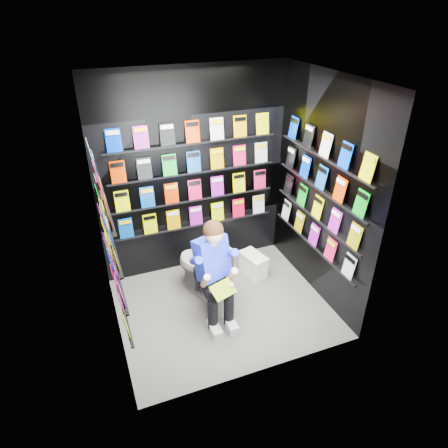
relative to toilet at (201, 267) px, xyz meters
name	(u,v)px	position (x,y,z in m)	size (l,w,h in m)	color
floor	(223,307)	(0.14, -0.37, -0.37)	(2.40, 2.40, 0.00)	#585856
ceiling	(222,79)	(0.14, -0.37, 2.23)	(2.40, 2.40, 0.00)	white
wall_back	(194,175)	(0.14, 0.63, 0.93)	(2.40, 0.04, 2.60)	black
wall_front	(266,263)	(0.14, -1.37, 0.93)	(2.40, 0.04, 2.60)	black
wall_left	(103,232)	(-1.06, -0.37, 0.93)	(0.04, 2.00, 2.60)	black
wall_right	(322,193)	(1.34, -0.37, 0.93)	(0.04, 2.00, 2.60)	black
comics_back	(194,176)	(0.14, 0.60, 0.94)	(2.10, 0.06, 1.37)	#BC3002
comics_left	(107,231)	(-1.03, -0.37, 0.94)	(0.06, 1.70, 1.37)	#BC3002
comics_right	(320,193)	(1.31, -0.37, 0.94)	(0.06, 1.70, 1.37)	#BC3002
toilet	(201,267)	(0.00, 0.00, 0.00)	(0.42, 0.75, 0.73)	white
longbox	(253,265)	(0.74, 0.10, -0.23)	(0.20, 0.37, 0.28)	silver
longbox_lid	(254,256)	(0.74, 0.10, -0.08)	(0.22, 0.39, 0.03)	silver
reader	(211,258)	(0.00, -0.38, 0.38)	(0.49, 0.72, 1.32)	#1F2FDD
held_comic	(223,290)	(0.00, -0.73, 0.21)	(0.26, 0.01, 0.18)	green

